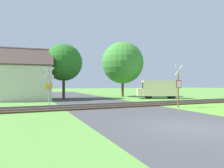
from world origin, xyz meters
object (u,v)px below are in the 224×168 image
at_px(crossing_sign_far, 49,84).
at_px(tree_right, 123,63).
at_px(tree_center, 64,62).
at_px(house, 24,82).
at_px(mail_truck, 158,89).
at_px(stop_sign_near, 178,84).

xyz_separation_m(crossing_sign_far, tree_right, (11.04, 9.02, 3.10)).
bearing_deg(tree_center, tree_right, 9.19).
relative_size(house, mail_truck, 1.34).
bearing_deg(mail_truck, tree_center, 94.48).
bearing_deg(stop_sign_near, tree_center, -73.13).
bearing_deg(tree_center, house, -179.74).
bearing_deg(house, crossing_sign_far, -68.91).
relative_size(stop_sign_near, mail_truck, 0.62).
xyz_separation_m(house, tree_right, (13.07, 1.42, 2.81)).
bearing_deg(mail_truck, stop_sign_near, 176.15).
bearing_deg(tree_center, stop_sign_near, -62.48).
bearing_deg(house, mail_truck, -7.41).
bearing_deg(tree_right, stop_sign_near, -98.49).
height_order(house, mail_truck, house).
bearing_deg(stop_sign_near, house, -59.40).
xyz_separation_m(crossing_sign_far, house, (-2.03, 7.61, 0.29)).
bearing_deg(mail_truck, house, 99.71).
bearing_deg(stop_sign_near, mail_truck, -127.77).
relative_size(stop_sign_near, house, 0.46).
bearing_deg(house, tree_right, 12.34).
bearing_deg(crossing_sign_far, stop_sign_near, -32.98).
xyz_separation_m(tree_center, tree_right, (8.62, 1.40, 0.47)).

